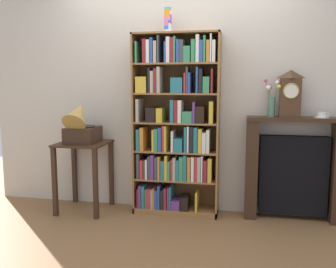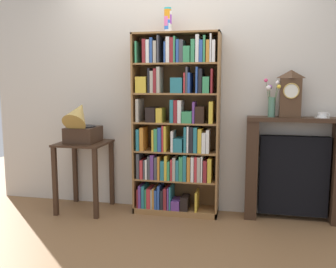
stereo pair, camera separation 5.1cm
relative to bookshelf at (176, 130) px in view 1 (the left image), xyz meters
name	(u,v)px [view 1 (the left image)]	position (x,y,z in m)	size (l,w,h in m)	color
ground_plane	(174,218)	(0.00, -0.14, -0.91)	(7.54, 6.40, 0.02)	brown
wall_back	(189,87)	(0.10, 0.19, 0.45)	(4.54, 0.08, 2.68)	beige
bookshelf	(176,130)	(0.00, 0.00, 0.00)	(0.89, 0.29, 1.88)	olive
cup_stack	(168,20)	(-0.09, 0.01, 1.11)	(0.08, 0.08, 0.25)	white
side_table_left	(84,160)	(-0.99, -0.11, -0.34)	(0.51, 0.53, 0.75)	#382316
gramophone	(81,125)	(-0.99, -0.16, 0.05)	(0.31, 0.47, 0.50)	#382316
fireplace_mantel	(293,169)	(1.20, 0.06, -0.38)	(0.95, 0.23, 1.05)	#382316
mantel_clock	(290,94)	(1.13, 0.04, 0.38)	(0.20, 0.12, 0.46)	#472D1C
flower_vase	(272,101)	(0.96, 0.04, 0.31)	(0.16, 0.15, 0.38)	#4C7A60
teacup_with_saucer	(322,115)	(1.43, 0.04, 0.18)	(0.14, 0.14, 0.05)	white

